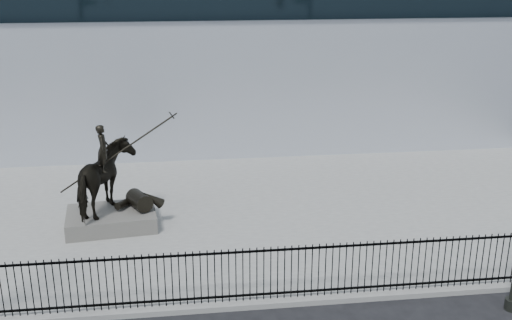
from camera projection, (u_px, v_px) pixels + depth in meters
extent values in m
cube|color=gray|center=(221.00, 215.00, 20.96)|extent=(30.00, 12.00, 0.15)
cube|color=silver|center=(202.00, 41.00, 31.80)|extent=(44.00, 14.00, 9.00)
cube|color=black|center=(237.00, 296.00, 15.48)|extent=(22.00, 0.05, 0.05)
cube|color=black|center=(236.00, 252.00, 15.08)|extent=(22.00, 0.05, 0.05)
cube|color=black|center=(237.00, 275.00, 15.29)|extent=(22.00, 0.03, 1.50)
cube|color=#605C57|center=(112.00, 219.00, 19.81)|extent=(3.07, 2.27, 0.54)
imported|color=black|center=(108.00, 179.00, 19.36)|extent=(2.18, 2.47, 2.28)
imported|color=black|center=(103.00, 148.00, 19.01)|extent=(0.43, 0.60, 1.55)
cylinder|color=black|center=(116.00, 154.00, 19.18)|extent=(3.66, 0.46, 2.32)
cylinder|color=black|center=(512.00, 304.00, 15.37)|extent=(0.36, 0.36, 0.30)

